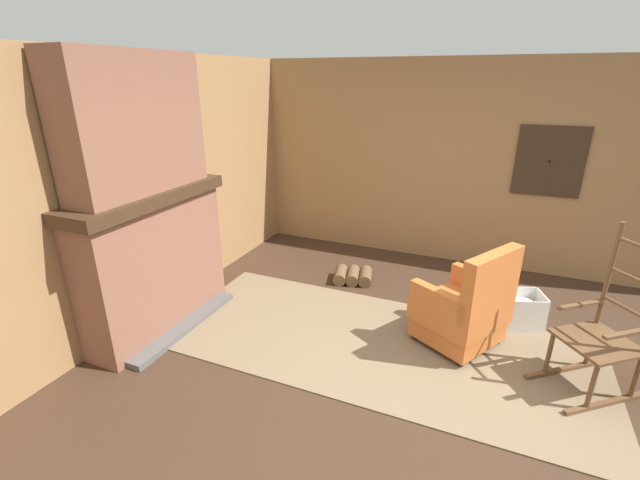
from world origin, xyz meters
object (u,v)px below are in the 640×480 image
rocking_chair (602,341)px  laundry_basket (520,310)px  firewood_stack (353,276)px  oil_lamp_vase (100,191)px  storage_case (156,180)px  armchair (464,310)px

rocking_chair → laundry_basket: bearing=-93.6°
firewood_stack → laundry_basket: laundry_basket is taller
oil_lamp_vase → storage_case: bearing=90.0°
laundry_basket → storage_case: (-3.32, -1.14, 1.24)m
rocking_chair → firewood_stack: size_ratio=2.51×
armchair → oil_lamp_vase: (-2.83, -1.20, 1.10)m
rocking_chair → oil_lamp_vase: 4.11m
armchair → firewood_stack: 1.61m
armchair → storage_case: storage_case is taller
laundry_basket → storage_case: storage_case is taller
firewood_stack → laundry_basket: 1.85m
firewood_stack → laundry_basket: bearing=-9.0°
armchair → firewood_stack: bearing=-2.5°
armchair → laundry_basket: armchair is taller
oil_lamp_vase → storage_case: oil_lamp_vase is taller
armchair → storage_case: (-2.83, -0.59, 1.06)m
firewood_stack → oil_lamp_vase: 2.89m
armchair → oil_lamp_vase: oil_lamp_vase is taller
armchair → firewood_stack: (-1.34, 0.85, -0.28)m
firewood_stack → armchair: bearing=-32.3°
firewood_stack → storage_case: 2.47m
firewood_stack → laundry_basket: (1.83, -0.29, 0.10)m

